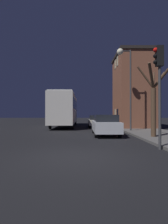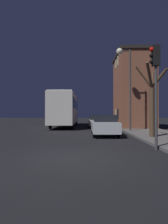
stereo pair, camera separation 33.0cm
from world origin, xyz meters
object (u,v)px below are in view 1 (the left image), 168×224
Objects in this scene: bare_tree at (154,100)px; bus at (65,108)px; traffic_light at (159,75)px; car_near_lane at (105,125)px; streetlamp at (125,68)px; car_mid_lane at (96,121)px.

bus is (-6.63, 10.48, -0.15)m from bare_tree.
car_near_lane is at bearing 108.70° from traffic_light.
bare_tree is 1.09× the size of car_near_lane.
traffic_light is 5.91m from car_near_lane.
traffic_light is at bearing -91.98° from streetlamp.
bus is 9.55m from car_near_lane.
streetlamp is 7.66m from traffic_light.
bare_tree is at bearing -72.58° from car_mid_lane.
traffic_light is at bearing -108.69° from bare_tree.
traffic_light is 3.50m from bare_tree.
streetlamp is at bearing 88.02° from traffic_light.
bus is at bearing 162.62° from car_mid_lane.
bus is 4.17m from car_mid_lane.
traffic_light reaches higher than bus.
car_mid_lane is at bearing 90.93° from car_near_lane.
traffic_light is 1.02× the size of bare_tree.
car_mid_lane is at bearing 111.87° from streetlamp.
car_near_lane is (-2.80, 1.86, -1.64)m from bare_tree.
car_near_lane is at bearing -89.07° from car_mid_lane.
traffic_light is at bearing -71.30° from car_near_lane.
streetlamp is at bearing -68.13° from car_mid_lane.
bare_tree reaches higher than bus.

